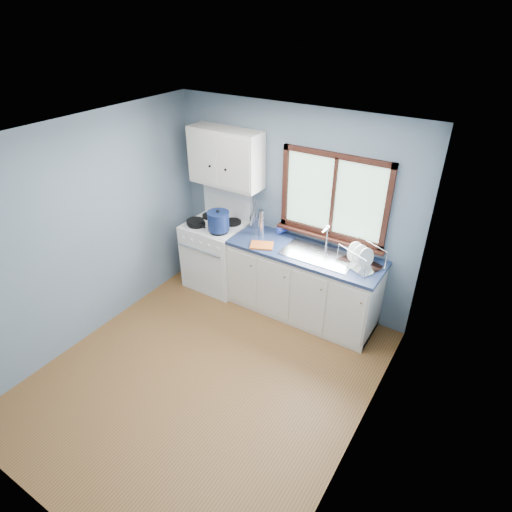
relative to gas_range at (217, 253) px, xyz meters
The scene contains 19 objects.
floor 1.82m from the gas_range, 57.18° to the right, with size 3.20×3.60×0.02m, color brown.
ceiling 2.67m from the gas_range, 57.18° to the right, with size 3.20×3.60×0.02m, color white.
wall_back 1.26m from the gas_range, 19.54° to the left, with size 3.20×0.02×2.50m, color slate.
wall_front 3.50m from the gas_range, 73.86° to the right, with size 3.20×0.02×2.50m, color slate.
wall_left 1.78m from the gas_range, 114.14° to the right, with size 0.02×3.60×2.50m, color slate.
wall_right 3.05m from the gas_range, 29.91° to the right, with size 0.02×3.60×2.50m, color slate.
gas_range is the anchor object (origin of this frame).
base_cabinets 1.31m from the gas_range, ahead, with size 1.85×0.60×0.88m.
countertop 1.37m from the gas_range, ahead, with size 1.89×0.64×0.04m, color #192745.
sink 1.53m from the gas_range, ahead, with size 0.84×0.46×0.44m.
window 1.81m from the gas_range, 11.37° to the left, with size 1.36×0.10×1.03m.
upper_cabinets 1.32m from the gas_range, 56.70° to the left, with size 0.95×0.35×0.70m.
skillet 0.55m from the gas_range, 137.87° to the right, with size 0.36×0.29×0.05m.
stockpot 0.63m from the gas_range, 40.59° to the right, with size 0.31×0.31×0.28m.
utensil_crock 0.73m from the gas_range, 26.04° to the left, with size 0.14×0.14×0.42m.
thermos 0.89m from the gas_range, ahead, with size 0.08×0.08×0.33m, color silver.
soap_bottle 1.02m from the gas_range, 14.18° to the left, with size 0.09×0.09×0.24m, color blue.
dish_towel 0.94m from the gas_range, 10.75° to the right, with size 0.27×0.19×0.02m, color orange.
dish_rack 2.02m from the gas_range, ahead, with size 0.54×0.49×0.23m.
Camera 1 is at (2.20, -2.49, 3.46)m, focal length 30.00 mm.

